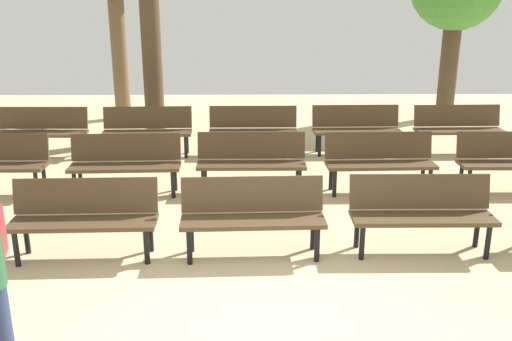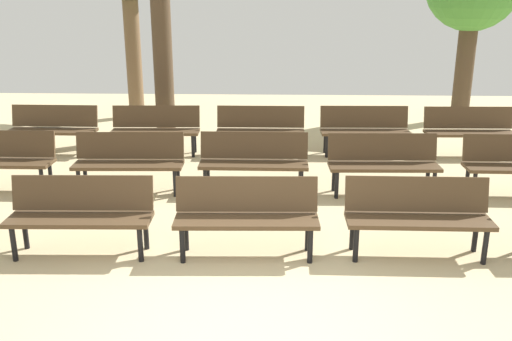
# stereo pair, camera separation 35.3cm
# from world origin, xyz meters

# --- Properties ---
(ground_plane) EXTENTS (24.21, 24.21, 0.00)m
(ground_plane) POSITION_xyz_m (0.00, 0.00, 0.00)
(ground_plane) COLOR #CCB789
(bench_r0_c1) EXTENTS (1.61, 0.52, 0.87)m
(bench_r0_c1) POSITION_xyz_m (-1.92, 1.53, 0.50)
(bench_r0_c1) COLOR #4C3823
(bench_r0_c1) RESTS_ON ground_plane
(bench_r0_c2) EXTENTS (1.61, 0.53, 0.87)m
(bench_r0_c2) POSITION_xyz_m (-0.06, 1.55, 0.50)
(bench_r0_c2) COLOR #4C3823
(bench_r0_c2) RESTS_ON ground_plane
(bench_r0_c3) EXTENTS (1.60, 0.49, 0.87)m
(bench_r0_c3) POSITION_xyz_m (1.85, 1.61, 0.50)
(bench_r0_c3) COLOR #4C3823
(bench_r0_c3) RESTS_ON ground_plane
(bench_r1_c0) EXTENTS (1.60, 0.49, 0.87)m
(bench_r1_c0) POSITION_xyz_m (-3.86, 3.65, 0.50)
(bench_r1_c0) COLOR #4C3823
(bench_r1_c0) RESTS_ON ground_plane
(bench_r1_c1) EXTENTS (1.62, 0.53, 0.87)m
(bench_r1_c1) POSITION_xyz_m (-1.90, 3.61, 0.50)
(bench_r1_c1) COLOR #4C3823
(bench_r1_c1) RESTS_ON ground_plane
(bench_r1_c2) EXTENTS (1.60, 0.49, 0.87)m
(bench_r1_c2) POSITION_xyz_m (-0.06, 3.69, 0.50)
(bench_r1_c2) COLOR #4C3823
(bench_r1_c2) RESTS_ON ground_plane
(bench_r1_c3) EXTENTS (1.61, 0.53, 0.87)m
(bench_r1_c3) POSITION_xyz_m (1.84, 3.66, 0.50)
(bench_r1_c3) COLOR #4C3823
(bench_r1_c3) RESTS_ON ground_plane
(bench_r2_c0) EXTENTS (1.61, 0.50, 0.87)m
(bench_r2_c0) POSITION_xyz_m (-3.83, 5.68, 0.50)
(bench_r2_c0) COLOR #4C3823
(bench_r2_c0) RESTS_ON ground_plane
(bench_r2_c1) EXTENTS (1.62, 0.53, 0.87)m
(bench_r2_c1) POSITION_xyz_m (-1.93, 5.69, 0.50)
(bench_r2_c1) COLOR #4C3823
(bench_r2_c1) RESTS_ON ground_plane
(bench_r2_c2) EXTENTS (1.60, 0.48, 0.87)m
(bench_r2_c2) POSITION_xyz_m (-0.01, 5.73, 0.50)
(bench_r2_c2) COLOR #4C3823
(bench_r2_c2) RESTS_ON ground_plane
(bench_r2_c3) EXTENTS (1.61, 0.51, 0.87)m
(bench_r2_c3) POSITION_xyz_m (1.89, 5.78, 0.50)
(bench_r2_c3) COLOR #4C3823
(bench_r2_c3) RESTS_ON ground_plane
(bench_r2_c4) EXTENTS (1.61, 0.52, 0.87)m
(bench_r2_c4) POSITION_xyz_m (3.78, 5.77, 0.50)
(bench_r2_c4) COLOR #4C3823
(bench_r2_c4) RESTS_ON ground_plane
(tree_0) EXTENTS (0.39, 0.39, 3.09)m
(tree_0) POSITION_xyz_m (-2.00, 7.01, 1.54)
(tree_0) COLOR #4C3A28
(tree_0) RESTS_ON ground_plane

